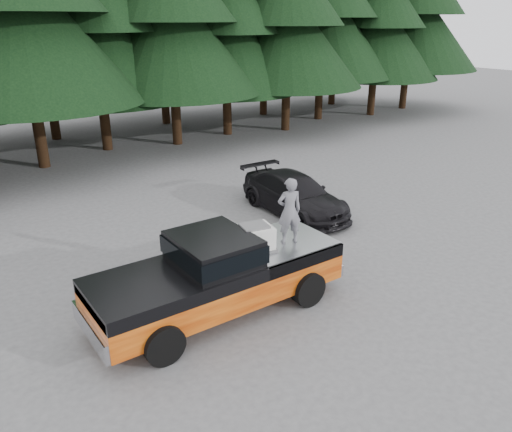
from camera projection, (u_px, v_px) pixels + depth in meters
ground at (238, 293)px, 12.29m from camera, size 120.00×120.00×0.00m
pickup_truck at (218, 285)px, 11.33m from camera, size 6.00×2.04×1.33m
truck_cab at (213, 248)px, 10.92m from camera, size 1.66×1.90×0.59m
air_compressor at (254, 239)px, 11.45m from camera, size 0.91×0.80×0.55m
man_on_bed at (289, 211)px, 11.64m from camera, size 0.68×0.55×1.60m
parked_car at (294, 195)px, 17.14m from camera, size 2.04×4.68×1.34m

